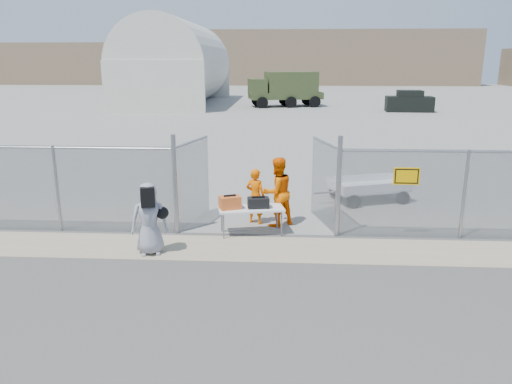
# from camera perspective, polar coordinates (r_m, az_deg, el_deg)

# --- Properties ---
(ground) EXTENTS (160.00, 160.00, 0.00)m
(ground) POSITION_cam_1_polar(r_m,az_deg,el_deg) (10.68, -0.62, -8.49)
(ground) COLOR #403F3F
(tarmac_inside) EXTENTS (160.00, 80.00, 0.01)m
(tarmac_inside) POSITION_cam_1_polar(r_m,az_deg,el_deg) (51.96, 2.57, 10.22)
(tarmac_inside) COLOR gray
(tarmac_inside) RESTS_ON ground
(dirt_strip) EXTENTS (44.00, 1.60, 0.01)m
(dirt_strip) POSITION_cam_1_polar(r_m,az_deg,el_deg) (11.60, -0.28, -6.50)
(dirt_strip) COLOR tan
(dirt_strip) RESTS_ON ground
(distant_hills) EXTENTS (140.00, 6.00, 9.00)m
(distant_hills) POSITION_cam_1_polar(r_m,az_deg,el_deg) (87.89, 6.32, 14.99)
(distant_hills) COLOR #7F684F
(distant_hills) RESTS_ON ground
(chain_link_fence) EXTENTS (40.00, 0.20, 2.20)m
(chain_link_fence) POSITION_cam_1_polar(r_m,az_deg,el_deg) (12.21, 0.00, -0.00)
(chain_link_fence) COLOR gray
(chain_link_fence) RESTS_ON ground
(quonset_hangar) EXTENTS (9.00, 18.00, 8.00)m
(quonset_hangar) POSITION_cam_1_polar(r_m,az_deg,el_deg) (50.92, -9.11, 14.46)
(quonset_hangar) COLOR beige
(quonset_hangar) RESTS_ON ground
(folding_table) EXTENTS (1.72, 0.99, 0.68)m
(folding_table) POSITION_cam_1_polar(r_m,az_deg,el_deg) (12.46, -0.55, -3.33)
(folding_table) COLOR white
(folding_table) RESTS_ON ground
(orange_bag) EXTENTS (0.59, 0.50, 0.31)m
(orange_bag) POSITION_cam_1_polar(r_m,az_deg,el_deg) (12.27, -3.00, -1.20)
(orange_bag) COLOR orange
(orange_bag) RESTS_ON folding_table
(black_duffel) EXTENTS (0.57, 0.39, 0.25)m
(black_duffel) POSITION_cam_1_polar(r_m,az_deg,el_deg) (12.34, 0.27, -1.23)
(black_duffel) COLOR black
(black_duffel) RESTS_ON folding_table
(security_worker_left) EXTENTS (0.65, 0.55, 1.50)m
(security_worker_left) POSITION_cam_1_polar(r_m,az_deg,el_deg) (13.15, -0.06, -0.49)
(security_worker_left) COLOR #FF6600
(security_worker_left) RESTS_ON ground
(security_worker_right) EXTENTS (1.12, 1.07, 1.82)m
(security_worker_right) POSITION_cam_1_polar(r_m,az_deg,el_deg) (12.96, 2.43, 0.01)
(security_worker_right) COLOR #FF6600
(security_worker_right) RESTS_ON ground
(visitor) EXTENTS (0.91, 0.71, 1.64)m
(visitor) POSITION_cam_1_polar(r_m,az_deg,el_deg) (11.33, -12.11, -3.01)
(visitor) COLOR gray
(visitor) RESTS_ON ground
(utility_trailer) EXTENTS (3.32, 2.42, 0.72)m
(utility_trailer) POSITION_cam_1_polar(r_m,az_deg,el_deg) (15.78, 12.74, 0.30)
(utility_trailer) COLOR white
(utility_trailer) RESTS_ON ground
(military_truck) EXTENTS (7.01, 3.96, 3.15)m
(military_truck) POSITION_cam_1_polar(r_m,az_deg,el_deg) (46.92, 3.41, 11.63)
(military_truck) COLOR #3D4A24
(military_truck) RESTS_ON ground
(parked_vehicle_near) EXTENTS (3.91, 1.97, 1.72)m
(parked_vehicle_near) POSITION_cam_1_polar(r_m,az_deg,el_deg) (44.11, 17.12, 9.87)
(parked_vehicle_near) COLOR black
(parked_vehicle_near) RESTS_ON ground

